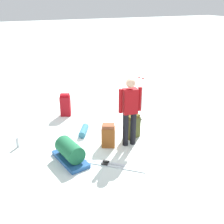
{
  "coord_description": "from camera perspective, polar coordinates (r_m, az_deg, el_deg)",
  "views": [
    {
      "loc": [
        -5.77,
        2.62,
        3.39
      ],
      "look_at": [
        0.0,
        0.0,
        0.7
      ],
      "focal_mm": 43.43,
      "sensor_mm": 36.0,
      "label": 1
    }
  ],
  "objects": [
    {
      "name": "thermos_bottle",
      "position": [
        7.02,
        -19.3,
        -6.08
      ],
      "size": [
        0.07,
        0.07,
        0.26
      ],
      "primitive_type": "cylinder",
      "color": "#AEB6BC",
      "rests_on": "ground_plane"
    },
    {
      "name": "gear_sled",
      "position": [
        6.13,
        -8.83,
        -8.36
      ],
      "size": [
        1.07,
        0.63,
        0.49
      ],
      "color": "#225391",
      "rests_on": "ground_plane"
    },
    {
      "name": "backpack_large_dark",
      "position": [
        7.03,
        4.31,
        -3.06
      ],
      "size": [
        0.3,
        0.41,
        0.63
      ],
      "color": "#45471E",
      "rests_on": "ground_plane"
    },
    {
      "name": "backpack_small_spare",
      "position": [
        6.61,
        -0.78,
        -5.01
      ],
      "size": [
        0.36,
        0.4,
        0.58
      ],
      "color": "#934B1D",
      "rests_on": "ground_plane"
    },
    {
      "name": "ski_pair_near",
      "position": [
        6.07,
        -1.44,
        -10.8
      ],
      "size": [
        1.34,
        1.49,
        0.05
      ],
      "color": "silver",
      "rests_on": "ground_plane"
    },
    {
      "name": "sleeping_mat_rolled",
      "position": [
        7.31,
        -5.98,
        -3.95
      ],
      "size": [
        0.57,
        0.43,
        0.18
      ],
      "primitive_type": "cylinder",
      "rotation": [
        0.0,
        1.57,
        5.76
      ],
      "color": "teal",
      "rests_on": "ground_plane"
    },
    {
      "name": "ground_plane",
      "position": [
        7.19,
        0.0,
        -5.14
      ],
      "size": [
        80.0,
        80.0,
        0.0
      ],
      "primitive_type": "plane",
      "color": "white"
    },
    {
      "name": "ski_poles_planted_near",
      "position": [
        7.86,
        5.95,
        3.16
      ],
      "size": [
        0.21,
        0.11,
        1.33
      ],
      "color": "#B0C0C0",
      "rests_on": "ground_plane"
    },
    {
      "name": "skier_standing",
      "position": [
        6.42,
        3.8,
        0.66
      ],
      "size": [
        0.26,
        0.57,
        1.7
      ],
      "color": "black",
      "rests_on": "ground_plane"
    },
    {
      "name": "backpack_bright",
      "position": [
        8.43,
        -9.79,
        1.43
      ],
      "size": [
        0.33,
        0.37,
        0.69
      ],
      "color": "maroon",
      "rests_on": "ground_plane"
    }
  ]
}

